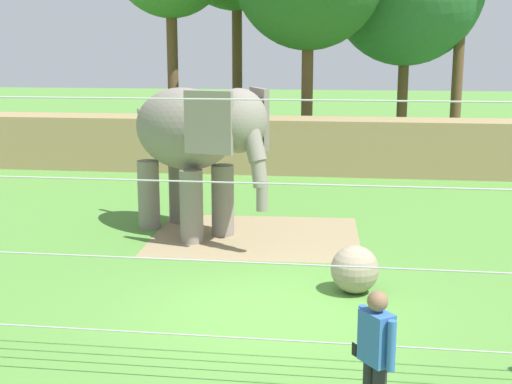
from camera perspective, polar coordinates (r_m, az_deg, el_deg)
ground_plane at (r=11.25m, az=1.20°, el=-9.74°), size 120.00×120.00×0.00m
dirt_patch at (r=15.54m, az=-0.01°, el=-3.62°), size 4.73×3.94×0.01m
embankment_wall at (r=23.46m, az=4.83°, el=3.82°), size 36.00×1.80×1.81m
elephant at (r=15.33m, az=-5.17°, el=4.52°), size 3.90×3.57×3.33m
enrichment_ball at (r=12.06m, az=8.10°, el=-6.29°), size 0.82×0.82×0.82m
cable_fence at (r=8.21m, az=-0.84°, el=-4.20°), size 11.54×0.19×3.69m
zookeeper at (r=7.60m, az=9.76°, el=-13.28°), size 0.46×0.51×1.67m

